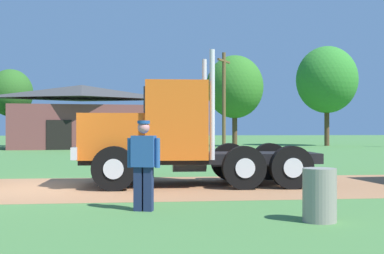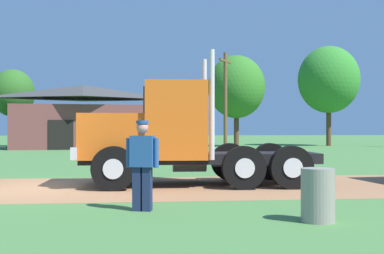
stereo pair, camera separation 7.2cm
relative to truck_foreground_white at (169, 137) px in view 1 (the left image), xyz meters
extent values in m
plane|color=#45773B|center=(-3.61, -0.49, -1.35)|extent=(200.00, 200.00, 0.00)
cube|color=#9E6D49|center=(-3.61, -0.49, -1.34)|extent=(120.00, 5.45, 0.01)
cube|color=black|center=(0.88, -0.04, -0.59)|extent=(6.58, 1.76, 0.28)
cube|color=orange|center=(-1.52, 0.03, 0.02)|extent=(1.80, 2.13, 1.22)
cube|color=silver|center=(-2.44, 0.05, -0.41)|extent=(0.22, 2.28, 0.32)
cube|color=orange|center=(0.17, -0.02, 0.45)|extent=(1.69, 2.42, 2.08)
cube|color=#2D3D4C|center=(-0.67, 0.00, 0.86)|extent=(0.09, 1.98, 0.91)
cylinder|color=silver|center=(1.08, -0.99, 0.85)|extent=(0.14, 0.14, 2.89)
cylinder|color=silver|center=(1.13, 0.90, 0.85)|extent=(0.14, 0.14, 2.89)
cylinder|color=silver|center=(0.68, 1.01, -0.81)|extent=(1.01, 0.55, 0.52)
cylinder|color=black|center=(-1.46, -1.16, -0.78)|extent=(1.14, 0.33, 1.13)
cylinder|color=silver|center=(-1.47, -1.32, -0.78)|extent=(0.51, 0.05, 0.51)
cylinder|color=black|center=(-1.40, 1.21, -0.78)|extent=(1.14, 0.33, 1.13)
cylinder|color=silver|center=(-1.39, 1.37, -0.78)|extent=(0.51, 0.05, 0.51)
cylinder|color=black|center=(3.12, -1.29, -0.78)|extent=(1.14, 0.33, 1.13)
cylinder|color=silver|center=(3.11, -1.45, -0.78)|extent=(0.51, 0.05, 0.51)
cylinder|color=black|center=(3.18, 1.09, -0.78)|extent=(1.14, 0.33, 1.13)
cylinder|color=silver|center=(3.18, 1.25, -0.78)|extent=(0.51, 0.05, 0.51)
cylinder|color=black|center=(1.87, -1.26, -0.78)|extent=(1.14, 0.33, 1.13)
cylinder|color=silver|center=(1.86, -1.42, -0.78)|extent=(0.51, 0.05, 0.51)
cylinder|color=black|center=(1.93, 1.12, -0.78)|extent=(1.14, 0.33, 1.13)
cylinder|color=silver|center=(1.94, 1.28, -0.78)|extent=(0.51, 0.05, 0.51)
cube|color=#264C8C|center=(-0.76, -4.33, -0.21)|extent=(0.50, 0.37, 0.60)
sphere|color=#D88284|center=(-0.76, -4.33, 0.25)|extent=(0.23, 0.23, 0.23)
cylinder|color=#1E478C|center=(-0.76, -4.33, 0.35)|extent=(0.24, 0.24, 0.06)
cube|color=#1E284C|center=(-0.86, -4.31, -0.93)|extent=(0.20, 0.22, 0.84)
cube|color=#1E284C|center=(-0.67, -4.36, -0.93)|extent=(0.20, 0.22, 0.84)
cylinder|color=#264C8C|center=(-1.02, -4.26, -0.24)|extent=(0.10, 0.10, 0.57)
cylinder|color=#264C8C|center=(-0.50, -4.41, -0.24)|extent=(0.10, 0.10, 0.57)
cylinder|color=gray|center=(2.17, -5.79, -0.89)|extent=(0.57, 0.57, 0.91)
cube|color=brown|center=(-5.17, 26.50, 0.34)|extent=(11.09, 6.35, 3.37)
pyramid|color=#3C3C3C|center=(-5.17, 26.50, 3.13)|extent=(11.64, 6.67, 1.10)
cube|color=black|center=(-6.50, 23.66, -0.25)|extent=(1.80, 0.23, 2.20)
cylinder|color=brown|center=(5.36, 21.49, 2.16)|extent=(0.26, 0.26, 7.01)
cube|color=brown|center=(5.36, 21.49, 5.06)|extent=(1.26, 1.96, 0.14)
cylinder|color=#513823|center=(-11.59, 30.66, 0.23)|extent=(0.44, 0.44, 3.15)
ellipsoid|color=#2B6020|center=(-11.59, 30.66, 3.28)|extent=(3.70, 3.70, 4.08)
cylinder|color=#513823|center=(7.69, 29.29, 0.26)|extent=(0.44, 0.44, 3.22)
ellipsoid|color=#307023|center=(7.69, 29.29, 3.87)|extent=(5.00, 5.00, 5.50)
cylinder|color=#513823|center=(16.30, 29.91, 0.55)|extent=(0.44, 0.44, 3.80)
ellipsoid|color=#2F7E2A|center=(16.30, 29.91, 4.65)|extent=(5.50, 5.50, 6.05)
camera|label=1|loc=(-0.91, -14.00, 0.23)|focal=47.10mm
camera|label=2|loc=(-0.84, -14.00, 0.23)|focal=47.10mm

